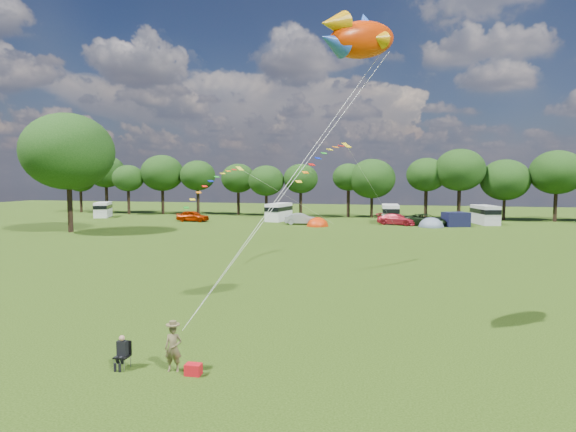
% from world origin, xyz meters
% --- Properties ---
extents(ground_plane, '(180.00, 180.00, 0.00)m').
position_xyz_m(ground_plane, '(0.00, 0.00, 0.00)').
color(ground_plane, black).
rests_on(ground_plane, ground).
extents(tree_line, '(102.98, 10.98, 10.27)m').
position_xyz_m(tree_line, '(5.30, 54.99, 6.35)').
color(tree_line, black).
rests_on(tree_line, ground).
extents(big_tree, '(10.00, 10.00, 13.28)m').
position_xyz_m(big_tree, '(-30.00, 28.00, 9.02)').
color(big_tree, black).
rests_on(big_tree, ground).
extents(car_a, '(4.65, 1.92, 1.54)m').
position_xyz_m(car_a, '(-22.21, 43.35, 0.77)').
color(car_a, '#9E2100').
rests_on(car_a, ground).
extents(car_b, '(4.31, 2.20, 1.45)m').
position_xyz_m(car_b, '(-6.57, 42.84, 0.73)').
color(car_b, '#94979D').
rests_on(car_b, ground).
extents(car_c, '(5.30, 3.44, 1.47)m').
position_xyz_m(car_c, '(5.60, 45.17, 0.74)').
color(car_c, red).
rests_on(car_c, ground).
extents(car_d, '(5.98, 3.78, 1.51)m').
position_xyz_m(car_d, '(9.30, 44.97, 0.76)').
color(car_d, black).
rests_on(car_d, ground).
extents(campervan_a, '(3.72, 5.11, 2.30)m').
position_xyz_m(campervan_a, '(-38.89, 46.94, 1.24)').
color(campervan_a, white).
rests_on(campervan_a, ground).
extents(campervan_b, '(2.97, 5.36, 2.49)m').
position_xyz_m(campervan_b, '(-10.78, 47.23, 1.34)').
color(campervan_b, white).
rests_on(campervan_b, ground).
extents(campervan_c, '(2.52, 5.25, 2.51)m').
position_xyz_m(campervan_c, '(4.72, 47.51, 1.35)').
color(campervan_c, silver).
rests_on(campervan_c, ground).
extents(campervan_d, '(3.32, 5.43, 2.48)m').
position_xyz_m(campervan_d, '(16.92, 48.91, 1.33)').
color(campervan_d, silver).
rests_on(campervan_d, ground).
extents(tent_orange, '(2.80, 3.07, 2.19)m').
position_xyz_m(tent_orange, '(-4.11, 41.10, 0.02)').
color(tent_orange, red).
rests_on(tent_orange, ground).
extents(tent_greyblue, '(3.16, 3.46, 2.35)m').
position_xyz_m(tent_greyblue, '(9.83, 43.51, 0.02)').
color(tent_greyblue, slate).
rests_on(tent_greyblue, ground).
extents(awning_navy, '(3.51, 3.20, 1.80)m').
position_xyz_m(awning_navy, '(12.85, 44.86, 0.90)').
color(awning_navy, black).
rests_on(awning_navy, ground).
extents(kite_flyer, '(0.61, 0.47, 1.51)m').
position_xyz_m(kite_flyer, '(-0.68, -4.89, 0.75)').
color(kite_flyer, brown).
rests_on(kite_flyer, ground).
extents(camp_chair, '(0.45, 0.44, 1.10)m').
position_xyz_m(camp_chair, '(-2.42, -5.03, 0.65)').
color(camp_chair, '#99999E').
rests_on(camp_chair, ground).
extents(kite_bag, '(0.51, 0.35, 0.36)m').
position_xyz_m(kite_bag, '(0.06, -5.02, 0.18)').
color(kite_bag, red).
rests_on(kite_bag, ground).
extents(fish_kite, '(3.32, 3.74, 2.13)m').
position_xyz_m(fish_kite, '(4.60, 0.04, 11.43)').
color(fish_kite, red).
rests_on(fish_kite, ground).
extents(streamer_kite_b, '(4.22, 4.75, 3.82)m').
position_xyz_m(streamer_kite_b, '(-10.30, 23.19, 5.94)').
color(streamer_kite_b, gold).
rests_on(streamer_kite_b, ground).
extents(streamer_kite_c, '(3.08, 4.98, 2.80)m').
position_xyz_m(streamer_kite_c, '(1.37, 14.01, 7.72)').
color(streamer_kite_c, yellow).
rests_on(streamer_kite_c, ground).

